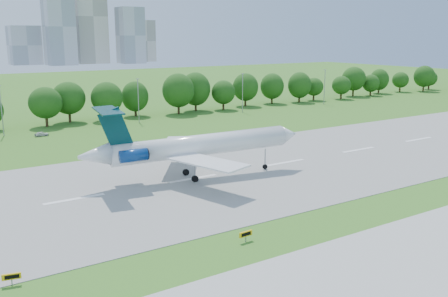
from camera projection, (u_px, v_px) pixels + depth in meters
ground at (290, 225)px, 63.35m from camera, size 600.00×600.00×0.00m
runway at (193, 179)px, 83.82m from camera, size 400.00×45.00×0.08m
taxiway at (410, 282)px, 48.60m from camera, size 400.00×23.00×0.08m
tree_line at (73, 100)px, 137.33m from camera, size 288.40×8.40×10.40m
light_poles at (75, 105)px, 127.78m from camera, size 175.90×0.25×12.19m
skyline at (85, 28)px, 429.61m from camera, size 127.00×52.00×80.00m
airliner at (191, 146)px, 82.69m from camera, size 38.78×27.98×12.86m
taxi_sign_left at (11, 277)px, 47.81m from camera, size 1.77×0.59×1.24m
taxi_sign_centre at (246, 234)px, 58.07m from camera, size 1.82×0.34×1.27m
service_vehicle_b at (42, 134)px, 119.55m from camera, size 3.32×1.53×1.10m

